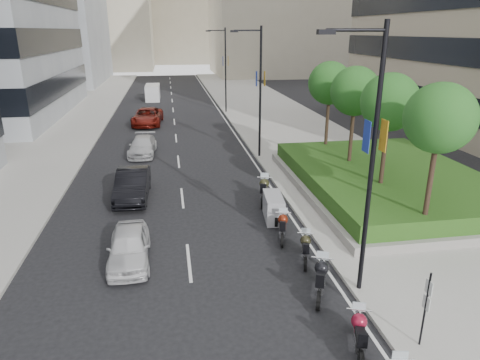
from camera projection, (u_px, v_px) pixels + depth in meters
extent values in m
plane|color=black|center=(243.00, 322.00, 13.47)|extent=(160.00, 160.00, 0.00)
cube|color=#9E9B93|center=(281.00, 122.00, 42.77)|extent=(10.00, 100.00, 0.15)
cube|color=#9E9B93|center=(60.00, 129.00, 39.52)|extent=(8.00, 100.00, 0.15)
cube|color=silver|center=(228.00, 124.00, 41.98)|extent=(0.12, 100.00, 0.01)
cube|color=silver|center=(175.00, 126.00, 41.17)|extent=(0.12, 100.00, 0.01)
cube|color=gray|center=(387.00, 186.00, 24.22)|extent=(10.00, 14.00, 0.40)
cube|color=#224915|center=(388.00, 176.00, 24.02)|extent=(9.40, 13.40, 0.80)
cylinder|color=#332319|center=(429.00, 188.00, 17.67)|extent=(0.22, 0.22, 4.00)
sphere|color=#174919|center=(440.00, 118.00, 16.71)|extent=(2.80, 2.80, 2.80)
cylinder|color=#332319|center=(383.00, 160.00, 21.40)|extent=(0.22, 0.22, 4.00)
sphere|color=#174919|center=(390.00, 102.00, 20.44)|extent=(2.80, 2.80, 2.80)
cylinder|color=#332319|center=(351.00, 141.00, 25.12)|extent=(0.22, 0.22, 4.00)
sphere|color=#174919|center=(355.00, 91.00, 24.16)|extent=(2.80, 2.80, 2.80)
cylinder|color=#332319|center=(327.00, 127.00, 28.84)|extent=(0.22, 0.22, 4.00)
sphere|color=#174919|center=(330.00, 83.00, 27.89)|extent=(2.80, 2.80, 2.80)
cylinder|color=black|center=(371.00, 170.00, 13.58)|extent=(0.16, 0.16, 9.00)
cylinder|color=black|center=(357.00, 30.00, 12.06)|extent=(1.80, 0.10, 0.10)
cube|color=black|center=(326.00, 32.00, 11.93)|extent=(0.50, 0.22, 0.14)
cube|color=gold|center=(383.00, 136.00, 13.26)|extent=(0.02, 0.45, 1.00)
cube|color=navy|center=(367.00, 136.00, 13.18)|extent=(0.02, 0.45, 1.00)
cylinder|color=black|center=(260.00, 95.00, 29.41)|extent=(0.16, 0.16, 9.00)
cylinder|color=black|center=(248.00, 30.00, 27.88)|extent=(1.80, 0.10, 0.10)
cube|color=black|center=(234.00, 31.00, 27.76)|extent=(0.50, 0.22, 0.14)
cube|color=gold|center=(265.00, 79.00, 29.09)|extent=(0.02, 0.45, 1.00)
cube|color=navy|center=(256.00, 79.00, 29.00)|extent=(0.02, 0.45, 1.00)
cylinder|color=black|center=(226.00, 72.00, 46.17)|extent=(0.16, 0.16, 9.00)
cylinder|color=black|center=(217.00, 30.00, 44.64)|extent=(1.80, 0.10, 0.10)
cube|color=black|center=(208.00, 31.00, 44.52)|extent=(0.50, 0.22, 0.14)
cube|color=gold|center=(228.00, 61.00, 45.85)|extent=(0.02, 0.45, 1.00)
cube|color=navy|center=(223.00, 61.00, 45.76)|extent=(0.02, 0.45, 1.00)
cylinder|color=black|center=(425.00, 312.00, 11.94)|extent=(0.06, 0.06, 2.50)
cube|color=silver|center=(429.00, 287.00, 11.68)|extent=(0.02, 0.32, 0.42)
cube|color=silver|center=(426.00, 303.00, 11.84)|extent=(0.02, 0.32, 0.42)
cylinder|color=silver|center=(400.00, 360.00, 10.44)|extent=(0.74, 0.17, 0.05)
cylinder|color=black|center=(356.00, 325.00, 12.87)|extent=(0.30, 0.60, 0.59)
cube|color=silver|center=(359.00, 339.00, 12.06)|extent=(0.53, 0.86, 0.40)
sphere|color=maroon|center=(359.00, 321.00, 12.23)|extent=(0.46, 0.46, 0.46)
cube|color=black|center=(361.00, 337.00, 11.69)|extent=(0.49, 0.76, 0.15)
cylinder|color=silver|center=(359.00, 310.00, 12.40)|extent=(0.68, 0.27, 0.05)
cylinder|color=black|center=(318.00, 301.00, 14.00)|extent=(0.37, 0.64, 0.65)
cylinder|color=black|center=(322.00, 274.00, 15.53)|extent=(0.37, 0.64, 0.65)
cube|color=silver|center=(320.00, 283.00, 14.65)|extent=(0.64, 0.94, 0.44)
sphere|color=black|center=(322.00, 268.00, 14.84)|extent=(0.50, 0.50, 0.50)
cube|color=black|center=(320.00, 280.00, 14.26)|extent=(0.58, 0.83, 0.17)
cylinder|color=silver|center=(323.00, 258.00, 15.02)|extent=(0.73, 0.35, 0.05)
cylinder|color=black|center=(305.00, 264.00, 16.28)|extent=(0.27, 0.57, 0.56)
cylinder|color=black|center=(305.00, 246.00, 17.64)|extent=(0.27, 0.57, 0.56)
cube|color=silver|center=(305.00, 252.00, 16.86)|extent=(0.48, 0.82, 0.38)
sphere|color=#2A2817|center=(306.00, 240.00, 17.03)|extent=(0.44, 0.44, 0.44)
cube|color=black|center=(306.00, 248.00, 16.51)|extent=(0.44, 0.72, 0.15)
cylinder|color=silver|center=(306.00, 233.00, 17.19)|extent=(0.65, 0.24, 0.05)
cylinder|color=black|center=(282.00, 241.00, 18.06)|extent=(0.27, 0.60, 0.59)
cylinder|color=black|center=(283.00, 225.00, 19.48)|extent=(0.27, 0.60, 0.59)
cube|color=silver|center=(283.00, 230.00, 18.67)|extent=(0.49, 0.85, 0.40)
sphere|color=#641C0D|center=(283.00, 219.00, 18.85)|extent=(0.46, 0.46, 0.46)
cube|color=black|center=(283.00, 226.00, 18.31)|extent=(0.45, 0.76, 0.15)
cylinder|color=silver|center=(283.00, 213.00, 19.02)|extent=(0.69, 0.24, 0.05)
cylinder|color=black|center=(275.00, 220.00, 19.99)|extent=(0.18, 0.61, 0.60)
cylinder|color=black|center=(271.00, 207.00, 21.45)|extent=(0.18, 0.61, 0.60)
cube|color=gray|center=(273.00, 207.00, 20.61)|extent=(1.03, 2.11, 1.21)
cylinder|color=black|center=(263.00, 202.00, 21.94)|extent=(0.32, 0.70, 0.69)
cylinder|color=black|center=(265.00, 190.00, 23.60)|extent=(0.32, 0.70, 0.69)
cube|color=silver|center=(264.00, 193.00, 22.65)|extent=(0.58, 1.00, 0.47)
sphere|color=#33331C|center=(264.00, 184.00, 22.86)|extent=(0.53, 0.53, 0.53)
cube|color=black|center=(263.00, 189.00, 22.23)|extent=(0.52, 0.88, 0.18)
cylinder|color=silver|center=(265.00, 177.00, 23.06)|extent=(0.80, 0.28, 0.06)
imported|color=silver|center=(129.00, 246.00, 16.79)|extent=(1.67, 3.96, 1.34)
imported|color=black|center=(133.00, 184.00, 23.21)|extent=(1.79, 4.80, 1.57)
imported|color=#B4B4B7|center=(143.00, 146.00, 31.48)|extent=(2.11, 4.59, 1.30)
imported|color=maroon|center=(147.00, 117.00, 41.47)|extent=(3.07, 5.90, 1.59)
cube|color=white|center=(153.00, 92.00, 56.31)|extent=(1.82, 4.69, 1.96)
cube|color=white|center=(153.00, 98.00, 54.81)|extent=(1.79, 1.14, 1.03)
cylinder|color=black|center=(147.00, 99.00, 54.85)|extent=(0.23, 0.65, 0.65)
cylinder|color=black|center=(159.00, 99.00, 55.08)|extent=(0.23, 0.65, 0.65)
cylinder|color=black|center=(148.00, 96.00, 57.80)|extent=(0.23, 0.65, 0.65)
cylinder|color=black|center=(159.00, 96.00, 58.03)|extent=(0.23, 0.65, 0.65)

